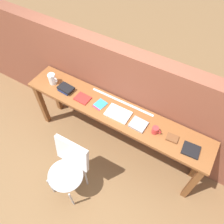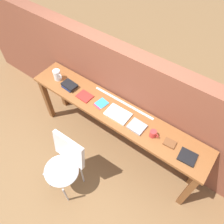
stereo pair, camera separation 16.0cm
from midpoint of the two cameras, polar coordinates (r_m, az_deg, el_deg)
name	(u,v)px [view 2 (the right image)]	position (r m, az deg, el deg)	size (l,w,h in m)	color
ground_plane	(102,159)	(3.33, -1.23, -12.34)	(40.00, 40.00, 0.00)	brown
brick_wall_back	(129,99)	(2.97, 6.05, 3.21)	(6.00, 0.20, 1.54)	brown
sideboard	(114,117)	(2.81, 2.23, -1.40)	(2.50, 0.44, 0.88)	brown
chair_white_moulded	(64,163)	(2.77, -10.71, -13.14)	(0.45, 0.46, 0.89)	silver
pitcher_white	(57,75)	(3.09, -12.69, 9.39)	(0.14, 0.10, 0.18)	white
book_stack_leftmost	(70,85)	(2.98, -9.53, 6.80)	(0.21, 0.16, 0.06)	navy
magazine_cycling	(85,96)	(2.85, -5.55, 4.06)	(0.19, 0.15, 0.02)	red
pamphlet_pile_colourful	(101,104)	(2.76, -1.17, 2.10)	(0.15, 0.18, 0.01)	orange
book_open_centre	(118,114)	(2.66, 3.29, -0.60)	(0.30, 0.20, 0.02)	white
book_grey_hardcover	(137,126)	(2.57, 8.31, -3.83)	(0.19, 0.17, 0.03)	#9E9EA3
mug	(153,134)	(2.51, 12.52, -5.64)	(0.11, 0.08, 0.09)	red
leather_journal_brown	(170,143)	(2.53, 16.60, -7.87)	(0.13, 0.10, 0.02)	brown
book_repair_rightmost	(187,157)	(2.51, 20.89, -10.99)	(0.18, 0.17, 0.02)	black
ruler_metal_back_edge	(123,103)	(2.79, 4.62, 2.42)	(0.88, 0.03, 0.00)	silver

